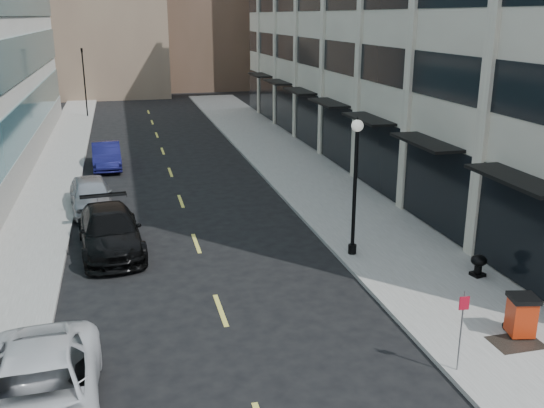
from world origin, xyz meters
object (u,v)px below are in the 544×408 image
car_white_van (39,395)px  urn_planter (479,263)px  traffic_signal (82,53)px  car_silver_sedan (91,194)px  car_blue_sedan (107,156)px  car_black_pickup (110,231)px  lamppost (355,175)px  trash_bin (521,314)px  sign_post (462,319)px

car_white_van → urn_planter: size_ratio=7.55×
traffic_signal → car_white_van: 44.85m
car_silver_sedan → car_blue_sedan: (0.61, 8.48, -0.03)m
car_black_pickup → lamppost: lamppost is taller
lamppost → urn_planter: (3.48, -3.02, -2.61)m
car_white_van → car_blue_sedan: (1.20, 24.58, -0.04)m
traffic_signal → trash_bin: 46.12m
traffic_signal → car_black_pickup: bearing=-86.3°
traffic_signal → car_silver_sedan: (1.29, -28.48, -4.92)m
sign_post → lamppost: bearing=93.5°
car_black_pickup → urn_planter: bearing=-30.7°
car_blue_sedan → traffic_signal: bearing=93.5°
trash_bin → lamppost: (-2.34, 6.95, 2.43)m
car_white_van → urn_planter: (13.87, 4.66, -0.19)m
trash_bin → sign_post: 2.98m
lamppost → traffic_signal: bearing=106.7°
trash_bin → urn_planter: (1.14, 3.93, -0.19)m
traffic_signal → car_white_van: traffic_signal is taller
car_silver_sedan → lamppost: size_ratio=0.89×
lamppost → car_black_pickup: bearing=162.0°
car_blue_sedan → sign_post: size_ratio=2.11×
car_black_pickup → trash_bin: (11.26, -9.84, -0.02)m
lamppost → sign_post: 8.28m
car_black_pickup → car_blue_sedan: bearing=85.9°
car_white_van → urn_planter: car_white_van is taller
car_silver_sedan → car_blue_sedan: 8.50m
car_black_pickup → car_silver_sedan: bearing=93.9°
car_blue_sedan → car_silver_sedan: bearing=-96.1°
car_black_pickup → sign_post: (8.63, -11.01, 0.77)m
car_white_van → car_silver_sedan: car_white_van is taller
sign_post → urn_planter: sign_post is taller
traffic_signal → car_silver_sedan: 28.93m
lamppost → sign_post: size_ratio=2.38×
car_white_van → lamppost: 13.15m
car_black_pickup → car_silver_sedan: (-0.89, 5.52, -0.02)m
car_white_van → car_black_pickup: 10.68m
traffic_signal → car_silver_sedan: size_ratio=1.49×
lamppost → sign_post: (-0.29, -8.11, -1.64)m
traffic_signal → urn_planter: 42.80m
lamppost → urn_planter: bearing=-40.9°
traffic_signal → car_black_pickup: size_ratio=1.23×
car_silver_sedan → lamppost: 13.15m
sign_post → urn_planter: size_ratio=2.87×
traffic_signal → car_black_pickup: 34.42m
car_silver_sedan → urn_planter: car_silver_sedan is taller
traffic_signal → sign_post: (10.80, -45.01, -4.13)m
car_black_pickup → car_silver_sedan: size_ratio=1.21×
lamppost → urn_planter: size_ratio=6.82×
trash_bin → lamppost: lamppost is taller
car_silver_sedan → lamppost: bearing=-46.6°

